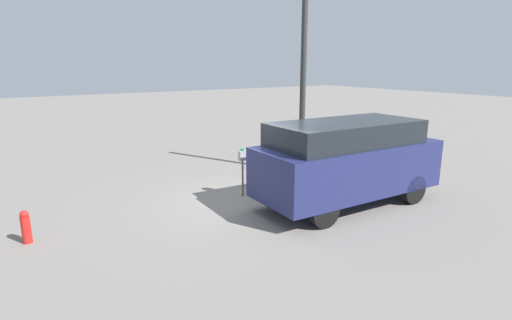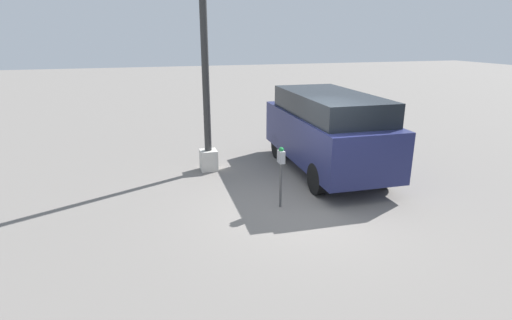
# 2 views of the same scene
# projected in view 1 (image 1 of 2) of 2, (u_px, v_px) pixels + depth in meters

# --- Properties ---
(ground_plane) EXTENTS (80.00, 80.00, 0.00)m
(ground_plane) POSITION_uv_depth(u_px,v_px,m) (256.00, 203.00, 10.10)
(ground_plane) COLOR slate
(parking_meter_near) EXTENTS (0.20, 0.11, 1.31)m
(parking_meter_near) POSITION_uv_depth(u_px,v_px,m) (242.00, 161.00, 10.38)
(parking_meter_near) COLOR #4C4C4C
(parking_meter_near) RESTS_ON ground
(lamp_post) EXTENTS (0.44, 0.44, 5.46)m
(lamp_post) POSITION_uv_depth(u_px,v_px,m) (302.00, 113.00, 12.50)
(lamp_post) COLOR beige
(lamp_post) RESTS_ON ground
(parked_van) EXTENTS (4.75, 2.04, 2.09)m
(parked_van) POSITION_uv_depth(u_px,v_px,m) (347.00, 160.00, 9.75)
(parked_van) COLOR navy
(parked_van) RESTS_ON ground
(fire_hydrant) EXTENTS (0.18, 0.18, 0.68)m
(fire_hydrant) POSITION_uv_depth(u_px,v_px,m) (26.00, 227.00, 7.78)
(fire_hydrant) COLOR red
(fire_hydrant) RESTS_ON ground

